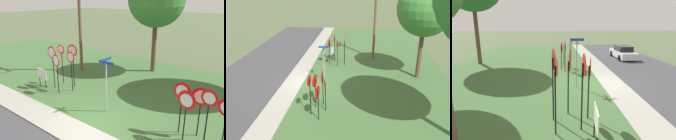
{
  "view_description": "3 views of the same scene",
  "coord_description": "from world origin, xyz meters",
  "views": [
    {
      "loc": [
        6.82,
        -6.87,
        6.01
      ],
      "look_at": [
        -1.25,
        3.1,
        1.85
      ],
      "focal_mm": 37.05,
      "sensor_mm": 36.0,
      "label": 1
    },
    {
      "loc": [
        17.59,
        4.6,
        8.18
      ],
      "look_at": [
        -0.06,
        2.82,
        1.21
      ],
      "focal_mm": 38.86,
      "sensor_mm": 36.0,
      "label": 2
    },
    {
      "loc": [
        -11.57,
        2.87,
        3.93
      ],
      "look_at": [
        -1.32,
        2.45,
        1.34
      ],
      "focal_mm": 30.43,
      "sensor_mm": 36.0,
      "label": 3
    }
  ],
  "objects": [
    {
      "name": "stop_sign_near_left",
      "position": [
        -4.5,
        2.99,
        2.19
      ],
      "size": [
        0.78,
        0.17,
        2.92
      ],
      "rotation": [
        0.0,
        0.0,
        0.18
      ],
      "color": "black",
      "rests_on": "grass_median"
    },
    {
      "name": "ground_plane",
      "position": [
        0.0,
        0.0,
        0.0
      ],
      "size": [
        160.0,
        160.0,
        0.0
      ],
      "primitive_type": "plane",
      "color": "#4C5B3D"
    },
    {
      "name": "stop_sign_far_center",
      "position": [
        -4.39,
        1.55,
        1.91
      ],
      "size": [
        0.76,
        0.14,
        2.56
      ],
      "rotation": [
        0.0,
        0.0,
        -0.15
      ],
      "color": "black",
      "rests_on": "grass_median"
    },
    {
      "name": "parked_sedan_distant",
      "position": [
        9.18,
        -4.58,
        0.65
      ],
      "size": [
        4.68,
        1.93,
        1.39
      ],
      "rotation": [
        0.0,
        0.0,
        0.01
      ],
      "color": "silver",
      "rests_on": "road_asphalt"
    },
    {
      "name": "street_name_post",
      "position": [
        -0.45,
        1.65,
        1.81
      ],
      "size": [
        0.96,
        0.82,
        2.97
      ],
      "rotation": [
        0.0,
        0.0,
        0.02
      ],
      "color": "#9EA0A8",
      "rests_on": "grass_median"
    },
    {
      "name": "yield_sign_center",
      "position": [
        4.15,
        2.42,
        1.76
      ],
      "size": [
        0.83,
        0.19,
        2.31
      ],
      "rotation": [
        0.0,
        0.0,
        0.19
      ],
      "color": "black",
      "rests_on": "grass_median"
    },
    {
      "name": "stop_sign_far_right",
      "position": [
        -3.98,
        2.35,
        1.97
      ],
      "size": [
        0.72,
        0.09,
        2.65
      ],
      "rotation": [
        0.0,
        0.0,
        -0.01
      ],
      "color": "black",
      "rests_on": "grass_median"
    },
    {
      "name": "grass_median",
      "position": [
        0.0,
        6.0,
        0.02
      ],
      "size": [
        44.0,
        12.0,
        0.04
      ],
      "primitive_type": "cube",
      "color": "#3D6033",
      "rests_on": "ground_plane"
    },
    {
      "name": "yield_sign_far_right",
      "position": [
        5.25,
        2.16,
        1.69
      ],
      "size": [
        0.79,
        0.16,
        2.22
      ],
      "rotation": [
        0.0,
        0.0,
        -0.16
      ],
      "color": "black",
      "rests_on": "grass_median"
    },
    {
      "name": "stop_sign_near_right",
      "position": [
        -5.55,
        2.89,
        2.02
      ],
      "size": [
        0.63,
        0.12,
        2.79
      ],
      "rotation": [
        0.0,
        0.0,
        0.11
      ],
      "color": "black",
      "rests_on": "grass_median"
    },
    {
      "name": "notice_board",
      "position": [
        -6.13,
        1.62,
        0.87
      ],
      "size": [
        1.1,
        0.13,
        1.25
      ],
      "rotation": [
        0.0,
        0.0,
        -0.09
      ],
      "color": "black",
      "rests_on": "grass_median"
    },
    {
      "name": "yield_sign_near_left",
      "position": [
        3.41,
        2.14,
        1.87
      ],
      "size": [
        0.81,
        0.1,
        2.45
      ],
      "rotation": [
        0.0,
        0.0,
        -0.01
      ],
      "color": "black",
      "rests_on": "grass_median"
    },
    {
      "name": "yield_sign_near_right",
      "position": [
        3.79,
        1.71,
        1.76
      ],
      "size": [
        0.83,
        0.19,
        2.31
      ],
      "rotation": [
        0.0,
        0.0,
        -0.19
      ],
      "color": "black",
      "rests_on": "grass_median"
    },
    {
      "name": "stop_sign_far_left",
      "position": [
        -5.29,
        1.94,
        2.15
      ],
      "size": [
        0.79,
        0.09,
        2.87
      ],
      "rotation": [
        0.0,
        0.0,
        0.01
      ],
      "color": "black",
      "rests_on": "grass_median"
    },
    {
      "name": "sidewalk_strip",
      "position": [
        0.0,
        -0.8,
        0.03
      ],
      "size": [
        44.0,
        1.6,
        0.06
      ],
      "primitive_type": "cube",
      "color": "#99968C",
      "rests_on": "ground_plane"
    },
    {
      "name": "yield_sign_far_left",
      "position": [
        4.69,
        1.58,
        2.01
      ],
      "size": [
        0.68,
        0.14,
        2.64
      ],
      "rotation": [
        0.0,
        0.0,
        -0.16
      ],
      "color": "black",
      "rests_on": "grass_median"
    },
    {
      "name": "road_asphalt",
      "position": [
        0.0,
        -4.8,
        0.01
      ],
      "size": [
        44.0,
        6.4,
        0.01
      ],
      "primitive_type": "cube",
      "color": "#3D3D42",
      "rests_on": "ground_plane"
    }
  ]
}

